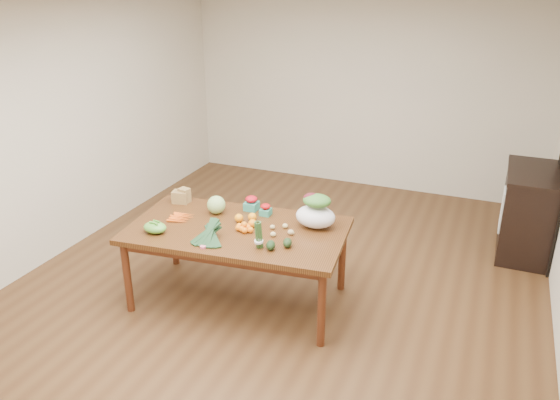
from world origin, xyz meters
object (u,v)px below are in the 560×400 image
at_px(dining_table, 238,264).
at_px(cabbage, 216,205).
at_px(mandarin_cluster, 244,226).
at_px(cabinet, 527,212).
at_px(paper_bag, 181,196).
at_px(salad_bag, 316,213).
at_px(kale_bunch, 207,234).
at_px(asparagus_bundle, 259,235).

height_order(dining_table, cabbage, cabbage).
distance_m(dining_table, mandarin_cluster, 0.43).
distance_m(cabinet, paper_bag, 3.72).
bearing_deg(cabbage, salad_bag, 4.38).
bearing_deg(kale_bunch, cabinet, 37.65).
relative_size(paper_bag, cabbage, 1.20).
height_order(dining_table, kale_bunch, kale_bunch).
bearing_deg(cabbage, asparagus_bundle, -36.61).
bearing_deg(salad_bag, kale_bunch, -138.93).
bearing_deg(paper_bag, dining_table, -21.92).
bearing_deg(cabinet, mandarin_cluster, -138.64).
bearing_deg(asparagus_bundle, dining_table, 135.01).
xyz_separation_m(mandarin_cluster, kale_bunch, (-0.18, -0.34, 0.04)).
bearing_deg(asparagus_bundle, paper_bag, 146.35).
bearing_deg(mandarin_cluster, salad_bag, 29.13).
relative_size(cabinet, paper_bag, 4.88).
distance_m(cabinet, salad_bag, 2.60).
bearing_deg(salad_bag, paper_bag, 179.12).
distance_m(dining_table, kale_bunch, 0.59).
bearing_deg(asparagus_bundle, kale_bunch, -175.95).
relative_size(dining_table, mandarin_cluster, 10.81).
bearing_deg(dining_table, paper_bag, 152.25).
bearing_deg(mandarin_cluster, paper_bag, 158.84).
distance_m(cabinet, cabbage, 3.39).
xyz_separation_m(paper_bag, mandarin_cluster, (0.87, -0.33, -0.03)).
xyz_separation_m(dining_table, asparagus_bundle, (0.34, -0.28, 0.50)).
distance_m(dining_table, asparagus_bundle, 0.67).
distance_m(cabinet, asparagus_bundle, 3.21).
distance_m(dining_table, cabinet, 3.24).
bearing_deg(cabinet, paper_bag, -151.47).
relative_size(cabinet, salad_bag, 2.80).
xyz_separation_m(paper_bag, salad_bag, (1.43, -0.02, 0.07)).
bearing_deg(mandarin_cluster, kale_bunch, -118.63).
height_order(cabinet, asparagus_bundle, asparagus_bundle).
bearing_deg(paper_bag, salad_bag, -0.88).
bearing_deg(cabbage, dining_table, -33.74).
distance_m(mandarin_cluster, salad_bag, 0.65).
relative_size(mandarin_cluster, salad_bag, 0.49).
bearing_deg(paper_bag, asparagus_bundle, -27.82).
bearing_deg(dining_table, cabinet, 34.32).
height_order(paper_bag, salad_bag, salad_bag).
distance_m(cabinet, mandarin_cluster, 3.20).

